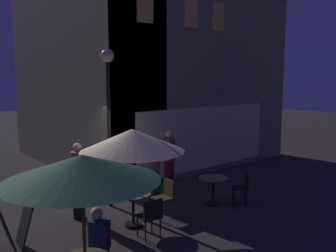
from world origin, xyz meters
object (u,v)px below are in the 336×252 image
object	(u,v)px
menu_sandwich_board	(15,225)
patron_standing_3	(78,180)
street_lamp_near_corner	(108,97)
cafe_table_0	(133,202)
cafe_chair_1	(151,214)
cafe_chair_0	(165,194)
cafe_chair_3	(99,243)
patron_standing_1	(169,162)
cafe_chair_4	(243,184)
patron_seated_0	(96,240)
patio_umbrella_1	(82,169)
patron_standing_2	(154,170)
cafe_table_2	(213,185)
patio_umbrella_0	(132,140)

from	to	relation	value
menu_sandwich_board	patron_standing_3	xyz separation A→B (m)	(1.63, 0.59, 0.45)
street_lamp_near_corner	menu_sandwich_board	world-z (taller)	street_lamp_near_corner
patron_standing_3	cafe_table_0	bearing A→B (deg)	76.72
menu_sandwich_board	cafe_chair_1	xyz separation A→B (m)	(2.24, -1.38, 0.06)
cafe_chair_0	patron_standing_3	xyz separation A→B (m)	(-1.57, 1.28, 0.35)
cafe_chair_3	patron_standing_1	world-z (taller)	patron_standing_1
cafe_chair_4	patron_standing_3	xyz separation A→B (m)	(-3.68, 1.89, 0.37)
patron_seated_0	cafe_table_0	bearing A→B (deg)	172.56
cafe_chair_4	patron_standing_1	distance (m)	2.17
street_lamp_near_corner	patron_seated_0	bearing A→B (deg)	-124.52
patio_umbrella_1	cafe_chair_4	size ratio (longest dim) A/B	2.46
cafe_chair_3	patron_standing_1	size ratio (longest dim) A/B	0.52
patron_seated_0	patron_standing_1	xyz separation A→B (m)	(3.80, 2.70, 0.24)
street_lamp_near_corner	patio_umbrella_1	xyz separation A→B (m)	(-2.43, -3.37, -0.77)
patron_standing_3	patron_standing_1	bearing A→B (deg)	137.37
street_lamp_near_corner	menu_sandwich_board	bearing A→B (deg)	-162.36
cafe_table_0	patron_standing_2	size ratio (longest dim) A/B	0.46
cafe_table_2	cafe_chair_0	xyz separation A→B (m)	(-1.54, 0.09, 0.04)
patio_umbrella_1	patron_standing_3	distance (m)	3.62
cafe_chair_3	patio_umbrella_0	bearing A→B (deg)	172.04
cafe_chair_0	patron_seated_0	xyz separation A→B (m)	(-2.55, -1.35, 0.12)
cafe_table_2	cafe_chair_1	size ratio (longest dim) A/B	0.88
cafe_chair_1	street_lamp_near_corner	bearing A→B (deg)	-2.39
street_lamp_near_corner	patron_standing_1	xyz separation A→B (m)	(1.83, -0.17, -1.89)
cafe_chair_0	cafe_chair_1	distance (m)	1.18
cafe_chair_1	patron_seated_0	world-z (taller)	patron_seated_0
street_lamp_near_corner	cafe_chair_0	distance (m)	2.78
cafe_table_0	cafe_chair_0	xyz separation A→B (m)	(0.86, -0.08, 0.00)
cafe_chair_3	patron_standing_3	world-z (taller)	patron_standing_3
street_lamp_near_corner	patio_umbrella_0	bearing A→B (deg)	-100.98
menu_sandwich_board	cafe_chair_0	world-z (taller)	cafe_chair_0
street_lamp_near_corner	cafe_chair_1	distance (m)	3.21
patron_standing_1	cafe_chair_0	bearing A→B (deg)	-133.99
patron_standing_1	patron_standing_2	size ratio (longest dim) A/B	1.06
patio_umbrella_0	patron_standing_3	distance (m)	1.73
cafe_chair_4	patron_standing_2	world-z (taller)	patron_standing_2
menu_sandwich_board	patron_standing_3	world-z (taller)	patron_standing_3
street_lamp_near_corner	cafe_chair_3	xyz separation A→B (m)	(-1.88, -2.77, -2.24)
patio_umbrella_0	cafe_chair_1	bearing A→B (deg)	-97.32
cafe_table_2	patron_standing_2	distance (m)	1.60
menu_sandwich_board	patio_umbrella_0	xyz separation A→B (m)	(2.34, -0.61, 1.48)
cafe_table_2	cafe_chair_3	size ratio (longest dim) A/B	0.79
cafe_table_0	patron_standing_3	size ratio (longest dim) A/B	0.44
cafe_table_0	cafe_chair_1	size ratio (longest dim) A/B	0.92
street_lamp_near_corner	patio_umbrella_1	bearing A→B (deg)	-125.79
street_lamp_near_corner	cafe_table_0	world-z (taller)	street_lamp_near_corner
cafe_chair_4	cafe_table_0	bearing A→B (deg)	29.87
cafe_chair_0	patron_standing_2	world-z (taller)	patron_standing_2
cafe_chair_1	patron_standing_1	bearing A→B (deg)	-39.86
street_lamp_near_corner	cafe_chair_1	bearing A→B (deg)	-99.71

